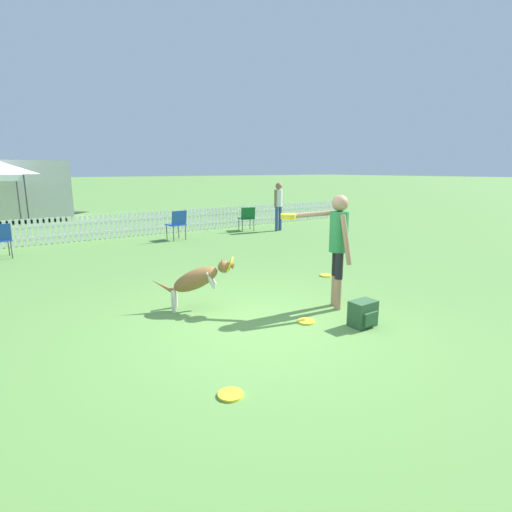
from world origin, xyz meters
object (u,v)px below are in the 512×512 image
object	(u,v)px
backpack_on_grass	(363,314)
spectator_standing	(279,202)
folding_chair_blue_left	(247,217)
frisbee_near_handler	(306,321)
leaping_dog	(198,279)
frisbee_midfield	(326,275)
handler_person	(335,238)
frisbee_near_dog	(230,394)
folding_chair_green_right	(177,222)

from	to	relation	value
backpack_on_grass	spectator_standing	bearing A→B (deg)	59.97
folding_chair_blue_left	spectator_standing	size ratio (longest dim) A/B	0.50
frisbee_near_handler	leaping_dog	bearing A→B (deg)	127.13
frisbee_near_handler	frisbee_midfield	distance (m)	2.60
folding_chair_blue_left	frisbee_near_handler	bearing A→B (deg)	77.55
handler_person	folding_chair_blue_left	distance (m)	8.12
frisbee_near_dog	leaping_dog	bearing A→B (deg)	70.35
frisbee_near_handler	folding_chair_blue_left	xyz separation A→B (m)	(4.02, 7.66, 0.48)
leaping_dog	spectator_standing	distance (m)	8.27
leaping_dog	frisbee_near_dog	world-z (taller)	leaping_dog
backpack_on_grass	spectator_standing	size ratio (longest dim) A/B	0.22
frisbee_near_dog	backpack_on_grass	distance (m)	2.45
frisbee_near_handler	folding_chair_blue_left	world-z (taller)	folding_chair_blue_left
folding_chair_green_right	spectator_standing	distance (m)	3.74
handler_person	folding_chair_green_right	size ratio (longest dim) A/B	1.92
leaping_dog	frisbee_near_dog	size ratio (longest dim) A/B	4.68
handler_person	frisbee_midfield	bearing A→B (deg)	-9.60
leaping_dog	handler_person	bearing A→B (deg)	90.31
frisbee_near_dog	folding_chair_blue_left	bearing A→B (deg)	55.89
folding_chair_blue_left	leaping_dog	bearing A→B (deg)	66.73
backpack_on_grass	folding_chair_blue_left	size ratio (longest dim) A/B	0.43
handler_person	leaping_dog	distance (m)	2.17
folding_chair_blue_left	spectator_standing	bearing A→B (deg)	161.72
leaping_dog	spectator_standing	size ratio (longest dim) A/B	0.69
folding_chair_green_right	frisbee_near_dog	bearing A→B (deg)	63.08
handler_person	frisbee_near_handler	bearing A→B (deg)	139.86
frisbee_near_dog	frisbee_midfield	distance (m)	4.68
handler_person	folding_chair_green_right	distance (m)	7.05
handler_person	backpack_on_grass	bearing A→B (deg)	-163.66
frisbee_near_handler	backpack_on_grass	size ratio (longest dim) A/B	0.69
handler_person	frisbee_midfield	xyz separation A→B (m)	(1.24, 1.41, -1.09)
handler_person	spectator_standing	xyz separation A→B (m)	(4.17, 6.80, -0.09)
frisbee_near_dog	backpack_on_grass	bearing A→B (deg)	10.91
leaping_dog	spectator_standing	bearing A→B (deg)	165.58
handler_person	folding_chair_green_right	world-z (taller)	handler_person
handler_person	folding_chair_blue_left	xyz separation A→B (m)	(3.25, 7.41, -0.61)
leaping_dog	backpack_on_grass	world-z (taller)	leaping_dog
folding_chair_green_right	backpack_on_grass	bearing A→B (deg)	78.51
leaping_dog	backpack_on_grass	bearing A→B (deg)	71.45
spectator_standing	leaping_dog	bearing A→B (deg)	33.87
handler_person	frisbee_near_dog	bearing A→B (deg)	147.34
frisbee_near_handler	folding_chair_blue_left	size ratio (longest dim) A/B	0.30
frisbee_midfield	spectator_standing	bearing A→B (deg)	61.47
leaping_dog	frisbee_near_dog	xyz separation A→B (m)	(-0.84, -2.34, -0.48)
frisbee_near_handler	folding_chair_green_right	xyz separation A→B (m)	(1.24, 7.26, 0.53)
handler_person	folding_chair_blue_left	size ratio (longest dim) A/B	2.09
frisbee_near_dog	spectator_standing	world-z (taller)	spectator_standing
frisbee_midfield	handler_person	bearing A→B (deg)	-131.32
backpack_on_grass	frisbee_midfield	bearing A→B (deg)	56.50
frisbee_near_handler	spectator_standing	xyz separation A→B (m)	(4.94, 7.05, 1.00)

